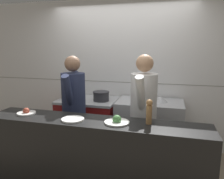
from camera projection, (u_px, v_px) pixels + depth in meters
The scene contains 13 objects.
wall_back_tiled at pixel (122, 74), 3.93m from camera, with size 8.00×0.06×2.60m.
oven_range at pixel (89, 124), 3.84m from camera, with size 0.99×0.71×0.89m.
prep_counter at pixel (149, 129), 3.57m from camera, with size 1.05×0.65×0.92m.
pass_counter at pixel (94, 161), 2.51m from camera, with size 2.54×0.45×0.97m.
stock_pot at pixel (73, 93), 3.76m from camera, with size 0.26×0.26×0.20m.
sauce_pot at pixel (101, 96), 3.63m from camera, with size 0.28×0.28×0.16m.
mixing_bowl_steel at pixel (160, 99), 3.44m from camera, with size 0.23×0.23×0.09m.
plated_dish_main at pixel (26, 112), 2.65m from camera, with size 0.22×0.22×0.08m.
plated_dish_appetiser at pixel (73, 119), 2.43m from camera, with size 0.25×0.25×0.02m.
plated_dish_dessert at pixel (117, 121), 2.33m from camera, with size 0.27×0.27×0.09m.
pepper_mill at pixel (149, 111), 2.29m from camera, with size 0.07×0.07×0.27m.
chef_head_cook at pixel (74, 107), 3.14m from camera, with size 0.38×0.73×1.66m.
chef_sous at pixel (143, 112), 2.87m from camera, with size 0.36×0.74×1.68m.
Camera 1 is at (0.84, -2.50, 1.77)m, focal length 35.00 mm.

